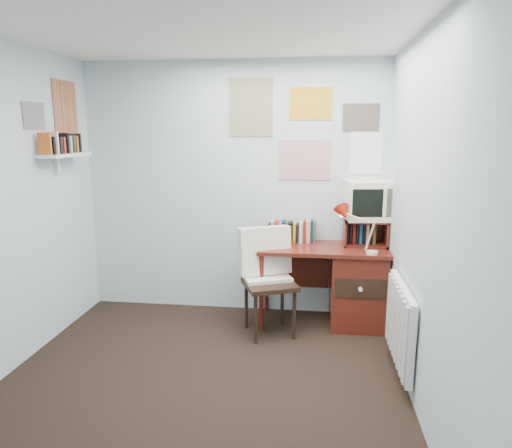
{
  "coord_description": "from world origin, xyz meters",
  "views": [
    {
      "loc": [
        0.78,
        -2.73,
        1.83
      ],
      "look_at": [
        0.33,
        0.93,
        1.07
      ],
      "focal_mm": 32.0,
      "sensor_mm": 36.0,
      "label": 1
    }
  ],
  "objects": [
    {
      "name": "ground",
      "position": [
        0.0,
        0.0,
        0.0
      ],
      "size": [
        3.5,
        3.5,
        0.0
      ],
      "primitive_type": "plane",
      "color": "black",
      "rests_on": "ground"
    },
    {
      "name": "desk_chair",
      "position": [
        0.42,
        1.18,
        0.47
      ],
      "size": [
        0.62,
        0.61,
        0.94
      ],
      "primitive_type": "cube",
      "rotation": [
        0.0,
        0.0,
        0.39
      ],
      "color": "black",
      "rests_on": "ground"
    },
    {
      "name": "book_row",
      "position": [
        0.66,
        1.66,
        0.87
      ],
      "size": [
        0.6,
        0.14,
        0.22
      ],
      "primitive_type": "cube",
      "color": "maroon",
      "rests_on": "desk"
    },
    {
      "name": "tv_riser",
      "position": [
        1.29,
        1.59,
        0.89
      ],
      "size": [
        0.4,
        0.3,
        0.25
      ],
      "primitive_type": "cube",
      "color": "maroon",
      "rests_on": "desk"
    },
    {
      "name": "desk_lamp",
      "position": [
        1.32,
        1.26,
        0.95
      ],
      "size": [
        0.27,
        0.24,
        0.38
      ],
      "primitive_type": "cube",
      "rotation": [
        0.0,
        0.0,
        0.04
      ],
      "color": "#A8190B",
      "rests_on": "desk"
    },
    {
      "name": "back_wall",
      "position": [
        0.0,
        1.75,
        1.25
      ],
      "size": [
        3.0,
        0.02,
        2.5
      ],
      "primitive_type": "cube",
      "color": "silver",
      "rests_on": "ground"
    },
    {
      "name": "wall_shelf",
      "position": [
        -1.4,
        1.1,
        1.62
      ],
      "size": [
        0.2,
        0.62,
        0.24
      ],
      "primitive_type": "cube",
      "color": "white",
      "rests_on": "left_wall"
    },
    {
      "name": "posters_left",
      "position": [
        -1.49,
        1.1,
        2.0
      ],
      "size": [
        0.01,
        0.7,
        0.6
      ],
      "primitive_type": "cube",
      "color": "white",
      "rests_on": "left_wall"
    },
    {
      "name": "ceiling",
      "position": [
        0.0,
        0.0,
        2.5
      ],
      "size": [
        3.0,
        3.5,
        0.02
      ],
      "primitive_type": "cube",
      "color": "white",
      "rests_on": "back_wall"
    },
    {
      "name": "posters_back",
      "position": [
        0.7,
        1.74,
        1.85
      ],
      "size": [
        1.2,
        0.01,
        0.9
      ],
      "primitive_type": "cube",
      "color": "white",
      "rests_on": "back_wall"
    },
    {
      "name": "crt_tv",
      "position": [
        1.3,
        1.61,
        1.21
      ],
      "size": [
        0.46,
        0.44,
        0.4
      ],
      "primitive_type": "cube",
      "rotation": [
        0.0,
        0.0,
        0.13
      ],
      "color": "#EDE4C6",
      "rests_on": "tv_riser"
    },
    {
      "name": "desk",
      "position": [
        1.17,
        1.48,
        0.41
      ],
      "size": [
        1.2,
        0.55,
        0.76
      ],
      "color": "maroon",
      "rests_on": "ground"
    },
    {
      "name": "radiator",
      "position": [
        1.46,
        0.55,
        0.42
      ],
      "size": [
        0.09,
        0.8,
        0.6
      ],
      "primitive_type": "cube",
      "color": "white",
      "rests_on": "right_wall"
    },
    {
      "name": "right_wall",
      "position": [
        1.5,
        0.0,
        1.25
      ],
      "size": [
        0.02,
        3.5,
        2.5
      ],
      "primitive_type": "cube",
      "color": "silver",
      "rests_on": "ground"
    }
  ]
}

